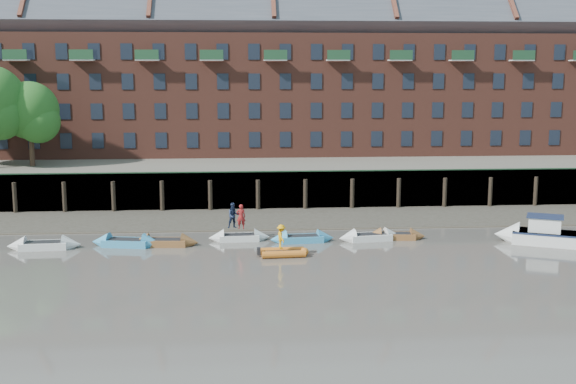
{
  "coord_description": "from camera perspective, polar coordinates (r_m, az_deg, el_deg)",
  "views": [
    {
      "loc": [
        -3.72,
        -38.0,
        11.73
      ],
      "look_at": [
        -0.16,
        12.0,
        3.2
      ],
      "focal_mm": 45.0,
      "sensor_mm": 36.0,
      "label": 1
    }
  ],
  "objects": [
    {
      "name": "foreshore",
      "position": [
        57.33,
        -0.26,
        -2.15
      ],
      "size": [
        110.0,
        8.0,
        0.5
      ],
      "primitive_type": "cube",
      "color": "#3D382F",
      "rests_on": "ground"
    },
    {
      "name": "apartment_terrace",
      "position": [
        75.09,
        -1.25,
        10.49
      ],
      "size": [
        80.6,
        15.56,
        20.98
      ],
      "color": "brown",
      "rests_on": "bank_terrace"
    },
    {
      "name": "person_rower_b",
      "position": [
        50.22,
        -4.33,
        -1.86
      ],
      "size": [
        1.01,
        0.87,
        1.79
      ],
      "primitive_type": "imported",
      "rotation": [
        0.0,
        0.0,
        0.24
      ],
      "color": "#19233F",
      "rests_on": "rowboat_3"
    },
    {
      "name": "bank_terrace",
      "position": [
        74.78,
        -1.18,
        1.87
      ],
      "size": [
        110.0,
        28.0,
        3.2
      ],
      "primitive_type": "cube",
      "color": "#5E594D",
      "rests_on": "ground"
    },
    {
      "name": "rowboat_4",
      "position": [
        49.78,
        1.12,
        -3.7
      ],
      "size": [
        4.52,
        1.65,
        1.29
      ],
      "rotation": [
        0.0,
        0.0,
        0.08
      ],
      "color": "#3990BE",
      "rests_on": "ground"
    },
    {
      "name": "river_wall",
      "position": [
        61.33,
        -0.53,
        0.15
      ],
      "size": [
        110.0,
        1.23,
        3.3
      ],
      "color": "#2D2A26",
      "rests_on": "ground"
    },
    {
      "name": "person_rower_a",
      "position": [
        49.96,
        -3.74,
        -1.95
      ],
      "size": [
        0.65,
        0.44,
        1.73
      ],
      "primitive_type": "imported",
      "rotation": [
        0.0,
        0.0,
        3.18
      ],
      "color": "maroon",
      "rests_on": "rowboat_3"
    },
    {
      "name": "rowboat_0",
      "position": [
        50.51,
        -18.72,
        -4.01
      ],
      "size": [
        4.82,
        1.64,
        1.38
      ],
      "rotation": [
        0.0,
        0.0,
        0.06
      ],
      "color": "silver",
      "rests_on": "ground"
    },
    {
      "name": "rowboat_1",
      "position": [
        49.78,
        -12.65,
        -3.92
      ],
      "size": [
        4.95,
        2.25,
        1.39
      ],
      "rotation": [
        0.0,
        0.0,
        -0.19
      ],
      "color": "#3990BE",
      "rests_on": "ground"
    },
    {
      "name": "rowboat_2",
      "position": [
        49.41,
        -9.68,
        -3.94
      ],
      "size": [
        4.58,
        1.65,
        1.3
      ],
      "rotation": [
        0.0,
        0.0,
        -0.08
      ],
      "color": "brown",
      "rests_on": "ground"
    },
    {
      "name": "rowboat_6",
      "position": [
        51.21,
        8.5,
        -3.45
      ],
      "size": [
        4.25,
        1.61,
        1.21
      ],
      "rotation": [
        0.0,
        0.0,
        -0.1
      ],
      "color": "brown",
      "rests_on": "ground"
    },
    {
      "name": "rib_tender",
      "position": [
        46.09,
        -0.25,
        -4.79
      ],
      "size": [
        3.09,
        1.61,
        0.53
      ],
      "rotation": [
        0.0,
        0.0,
        0.06
      ],
      "color": "#C9691D",
      "rests_on": "ground"
    },
    {
      "name": "ground",
      "position": [
        39.94,
        1.47,
        -7.43
      ],
      "size": [
        220.0,
        220.0,
        0.0
      ],
      "primitive_type": "plane",
      "color": "#58534D",
      "rests_on": "ground"
    },
    {
      "name": "rowboat_5",
      "position": [
        50.57,
        6.5,
        -3.55
      ],
      "size": [
        4.64,
        1.91,
        1.31
      ],
      "rotation": [
        0.0,
        0.0,
        0.14
      ],
      "color": "silver",
      "rests_on": "ground"
    },
    {
      "name": "rowboat_3",
      "position": [
        50.28,
        -3.88,
        -3.6
      ],
      "size": [
        4.29,
        1.38,
        1.23
      ],
      "rotation": [
        0.0,
        0.0,
        0.03
      ],
      "color": "silver",
      "rests_on": "ground"
    },
    {
      "name": "person_rib_crew",
      "position": [
        45.77,
        -0.54,
        -3.55
      ],
      "size": [
        0.73,
        1.09,
        1.56
      ],
      "primitive_type": "imported",
      "rotation": [
        0.0,
        0.0,
        1.73
      ],
      "color": "orange",
      "rests_on": "rib_tender"
    },
    {
      "name": "mud_band",
      "position": [
        54.02,
        -0.02,
        -2.88
      ],
      "size": [
        110.0,
        1.6,
        0.1
      ],
      "primitive_type": "cube",
      "color": "#4C4336",
      "rests_on": "ground"
    },
    {
      "name": "motor_launch",
      "position": [
        52.09,
        18.91,
        -3.16
      ],
      "size": [
        6.36,
        4.36,
        2.51
      ],
      "rotation": [
        0.0,
        0.0,
        2.71
      ],
      "color": "silver",
      "rests_on": "ground"
    }
  ]
}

